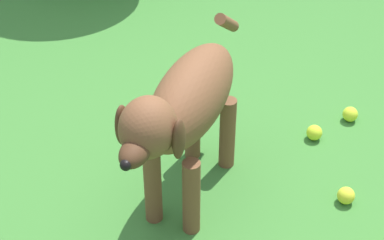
# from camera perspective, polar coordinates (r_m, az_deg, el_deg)

# --- Properties ---
(ground) EXTENTS (14.00, 14.00, 0.00)m
(ground) POSITION_cam_1_polar(r_m,az_deg,el_deg) (2.55, 1.76, -4.29)
(ground) COLOR #38722D
(dog) EXTENTS (0.31, 0.96, 0.65)m
(dog) POSITION_cam_1_polar(r_m,az_deg,el_deg) (2.14, -0.56, 1.16)
(dog) COLOR brown
(dog) RESTS_ON ground
(tennis_ball_0) EXTENTS (0.07, 0.07, 0.07)m
(tennis_ball_0) POSITION_cam_1_polar(r_m,az_deg,el_deg) (2.46, 13.56, -6.56)
(tennis_ball_0) COLOR yellow
(tennis_ball_0) RESTS_ON ground
(tennis_ball_1) EXTENTS (0.07, 0.07, 0.07)m
(tennis_ball_1) POSITION_cam_1_polar(r_m,az_deg,el_deg) (2.72, 10.85, -1.11)
(tennis_ball_1) COLOR #C1DB2A
(tennis_ball_1) RESTS_ON ground
(tennis_ball_4) EXTENTS (0.07, 0.07, 0.07)m
(tennis_ball_4) POSITION_cam_1_polar(r_m,az_deg,el_deg) (2.86, 13.92, 0.51)
(tennis_ball_4) COLOR #C7DB2D
(tennis_ball_4) RESTS_ON ground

